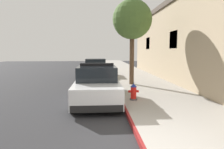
# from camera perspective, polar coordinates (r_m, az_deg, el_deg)

# --- Properties ---
(ground_plane) EXTENTS (32.66, 60.00, 0.20)m
(ground_plane) POSITION_cam_1_polar(r_m,az_deg,el_deg) (14.57, -16.23, -2.74)
(ground_plane) COLOR #2B2B2D
(sidewalk_pavement) EXTENTS (3.73, 60.00, 0.15)m
(sidewalk_pavement) POSITION_cam_1_polar(r_m,az_deg,el_deg) (14.49, 7.61, -1.87)
(sidewalk_pavement) COLOR #9E9991
(sidewalk_pavement) RESTS_ON ground
(curb_painted_edge) EXTENTS (0.08, 60.00, 0.15)m
(curb_painted_edge) POSITION_cam_1_polar(r_m,az_deg,el_deg) (14.24, 0.08, -1.97)
(curb_painted_edge) COLOR maroon
(curb_painted_edge) RESTS_ON ground
(storefront_building) EXTENTS (6.84, 23.74, 5.68)m
(storefront_building) POSITION_cam_1_polar(r_m,az_deg,el_deg) (15.00, 28.87, 8.26)
(storefront_building) COLOR tan
(storefront_building) RESTS_ON ground
(police_cruiser) EXTENTS (1.94, 4.84, 1.68)m
(police_cruiser) POSITION_cam_1_polar(r_m,az_deg,el_deg) (9.06, -4.25, -2.73)
(police_cruiser) COLOR white
(police_cruiser) RESTS_ON ground
(parked_car_silver_ahead) EXTENTS (1.94, 4.84, 1.56)m
(parked_car_silver_ahead) POSITION_cam_1_polar(r_m,az_deg,el_deg) (17.52, -4.62, 1.83)
(parked_car_silver_ahead) COLOR black
(parked_car_silver_ahead) RESTS_ON ground
(fire_hydrant) EXTENTS (0.44, 0.40, 0.76)m
(fire_hydrant) POSITION_cam_1_polar(r_m,az_deg,el_deg) (8.62, 6.10, -4.87)
(fire_hydrant) COLOR #4C4C51
(fire_hydrant) RESTS_ON sidewalk_pavement
(street_tree) EXTENTS (2.39, 2.39, 5.15)m
(street_tree) POSITION_cam_1_polar(r_m,az_deg,el_deg) (12.70, 5.72, 15.03)
(street_tree) COLOR brown
(street_tree) RESTS_ON sidewalk_pavement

